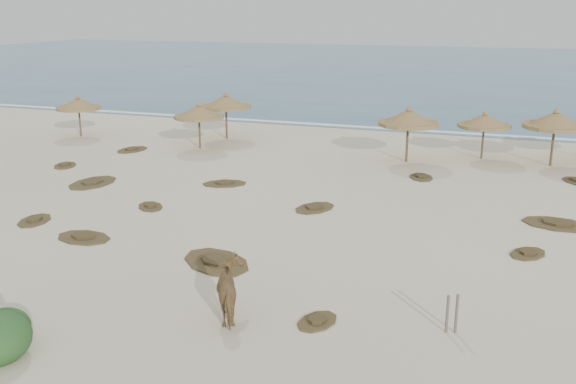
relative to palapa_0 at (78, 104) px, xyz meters
name	(u,v)px	position (x,y,z in m)	size (l,w,h in m)	color
ground	(229,262)	(18.32, -16.64, -2.10)	(160.00, 160.00, 0.00)	beige
ocean	(452,68)	(18.32, 58.36, -2.10)	(200.00, 100.00, 0.01)	#275576
foam_line	(383,128)	(18.32, 9.36, -2.10)	(70.00, 0.60, 0.01)	white
palapa_0	(78,104)	(0.00, 0.00, 0.00)	(3.65, 3.65, 2.71)	brown
palapa_1	(199,113)	(9.20, -0.81, 0.07)	(3.78, 3.78, 2.80)	brown
palapa_2	(226,102)	(9.46, 2.47, 0.24)	(3.71, 3.71, 3.02)	brown
palapa_3	(408,118)	(21.54, -0.13, 0.30)	(4.08, 4.08, 3.10)	brown
palapa_4	(484,121)	(25.42, 2.00, 0.02)	(3.19, 3.19, 2.73)	brown
palapa_6	(555,121)	(29.02, 1.49, 0.33)	(4.38, 4.38, 3.14)	brown
horse	(233,291)	(20.10, -20.25, -1.30)	(0.87, 1.90, 1.61)	olive
fence_post_near	(447,314)	(25.73, -19.15, -1.57)	(0.08, 0.08, 1.06)	#675A4D
fence_post_far	(457,314)	(25.96, -19.09, -1.56)	(0.08, 0.08, 1.09)	#675A4D
scrub_0	(35,220)	(9.23, -15.36, -2.05)	(1.54, 2.00, 0.16)	#4E3E22
scrub_1	(93,182)	(7.95, -9.77, -2.05)	(1.99, 2.89, 0.16)	#4E3E22
scrub_2	(150,206)	(12.62, -12.20, -2.05)	(1.78, 1.81, 0.16)	#4E3E22
scrub_3	(315,208)	(19.30, -10.04, -2.05)	(2.02, 2.38, 0.16)	#4E3E22
scrub_4	(528,253)	(27.80, -12.59, -2.05)	(1.67, 1.86, 0.16)	#4E3E22
scrub_5	(557,224)	(28.92, -8.88, -2.05)	(2.90, 2.09, 0.16)	#4E3E22
scrub_6	(132,149)	(5.64, -2.69, -2.05)	(1.76, 2.37, 0.16)	#4E3E22
scrub_7	(421,177)	(22.83, -3.41, -2.05)	(1.61, 2.00, 0.16)	#4E3E22
scrub_8	(65,165)	(4.41, -7.30, -2.05)	(1.77, 2.05, 0.16)	#4E3E22
scrub_9	(216,261)	(17.95, -16.85, -2.05)	(3.38, 3.08, 0.16)	#4E3E22
scrub_11	(84,237)	(12.29, -16.35, -2.05)	(2.34, 1.65, 0.16)	#4E3E22
scrub_12	(317,321)	(22.37, -19.76, -2.05)	(1.30, 1.61, 0.16)	#4E3E22
scrub_13	(225,183)	(14.05, -7.77, -2.05)	(2.52, 2.19, 0.16)	#4E3E22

